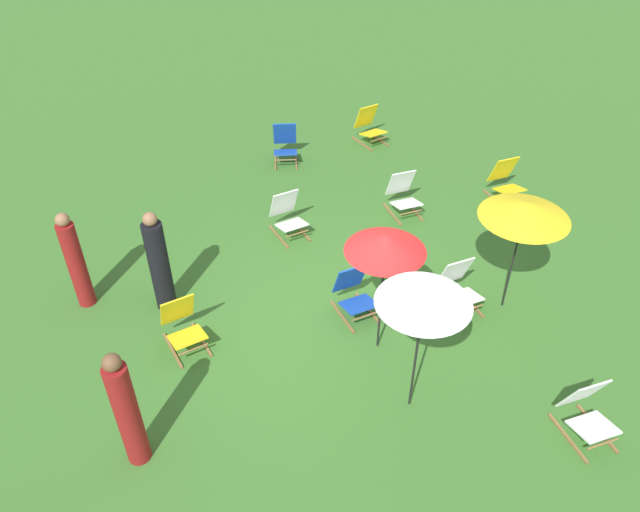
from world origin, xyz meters
The scene contains 16 objects.
ground_plane centered at (0.00, 0.00, 0.00)m, with size 40.00×40.00×0.00m, color #386B28.
deckchair_0 centered at (1.90, 0.10, 0.37)m, with size 0.59×0.82×0.83m.
deckchair_2 centered at (0.29, 5.25, 0.37)m, with size 0.61×0.84×0.83m.
deckchair_3 centered at (2.29, 5.63, 0.37)m, with size 0.68×0.87×0.83m.
deckchair_4 centered at (-0.22, 2.63, 0.37)m, with size 0.65×0.85×0.83m.
deckchair_5 centered at (4.09, 2.73, 0.37)m, with size 0.56×0.81×0.83m.
deckchair_6 centered at (2.00, 2.76, 0.37)m, with size 0.54×0.80×0.83m.
deckchair_7 centered at (2.42, -2.46, 0.37)m, with size 0.54×0.80×0.83m.
deckchair_8 centered at (0.31, 0.35, 0.37)m, with size 0.61×0.84×0.83m.
deckchair_9 centered at (-2.24, 0.31, 0.37)m, with size 0.66×0.86×0.83m.
umbrella_0 centered at (0.51, -1.52, 1.88)m, with size 1.13×1.13×2.00m.
umbrella_1 centered at (0.44, -0.42, 1.84)m, with size 1.06×1.06×1.97m.
umbrella_2 centered at (2.60, -0.09, 1.77)m, with size 1.27×1.27×1.89m.
person_0 centered at (-3.65, 1.60, 0.80)m, with size 0.34×0.34×1.67m.
person_1 centered at (-2.45, 1.22, 0.81)m, with size 0.38×0.38×1.72m.
person_2 centered at (-2.94, -1.44, 0.84)m, with size 0.37×0.37×1.76m.
Camera 1 is at (-1.92, -6.19, 6.47)m, focal length 34.36 mm.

